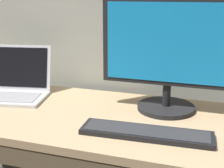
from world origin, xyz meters
The scene contains 4 objects.
desk centered at (0.00, -0.01, 0.53)m, with size 1.66×0.63×0.75m.
laptop_silver centered at (-0.41, 0.09, 0.80)m, with size 0.39×0.34×0.24m.
external_monitor centered at (0.34, 0.13, 1.00)m, with size 0.56×0.25×0.48m.
wired_keyboard centered at (0.31, -0.14, 0.76)m, with size 0.48×0.14×0.02m.
Camera 1 is at (0.51, -1.15, 1.25)m, focal length 49.75 mm.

